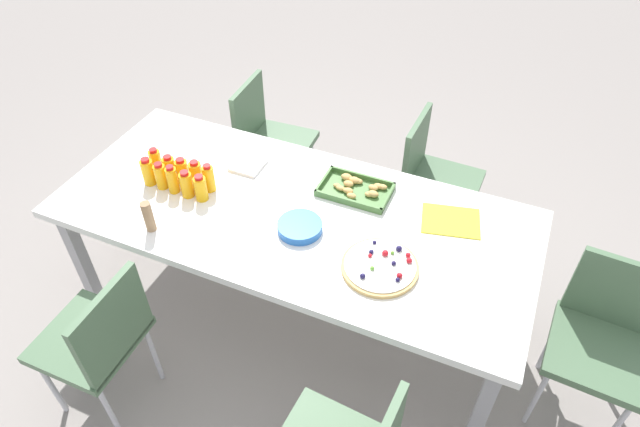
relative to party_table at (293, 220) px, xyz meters
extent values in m
plane|color=gray|center=(0.00, 0.00, -0.67)|extent=(12.00, 12.00, 0.00)
cube|color=white|center=(0.00, 0.00, 0.04)|extent=(2.22, 0.96, 0.04)
cube|color=#99999E|center=(-1.03, -0.40, -0.33)|extent=(0.06, 0.06, 0.69)
cube|color=#99999E|center=(1.03, -0.40, -0.33)|extent=(0.06, 0.06, 0.69)
cube|color=#99999E|center=(-1.03, 0.40, -0.33)|extent=(0.06, 0.06, 0.69)
cube|color=#99999E|center=(1.03, 0.40, -0.33)|extent=(0.06, 0.06, 0.69)
cube|color=#4C6B4C|center=(-0.49, 0.79, -0.22)|extent=(0.42, 0.42, 0.04)
cube|color=#4C6B4C|center=(-0.67, 0.78, -0.03)|extent=(0.05, 0.38, 0.38)
cylinder|color=silver|center=(-0.34, 0.96, -0.47)|extent=(0.02, 0.02, 0.41)
cylinder|color=silver|center=(-0.32, 0.64, -0.47)|extent=(0.02, 0.02, 0.41)
cylinder|color=silver|center=(-0.66, 0.95, -0.47)|extent=(0.02, 0.02, 0.41)
cylinder|color=silver|center=(-0.64, 0.63, -0.47)|extent=(0.02, 0.02, 0.41)
cube|color=#4C6B4C|center=(-0.59, -0.81, -0.22)|extent=(0.41, 0.41, 0.04)
cube|color=#4C6B4C|center=(-0.40, -0.81, -0.03)|extent=(0.04, 0.38, 0.38)
cylinder|color=silver|center=(-0.75, -0.97, -0.47)|extent=(0.02, 0.02, 0.41)
cylinder|color=silver|center=(-0.75, -0.65, -0.47)|extent=(0.02, 0.02, 0.41)
cylinder|color=silver|center=(-0.43, -0.97, -0.47)|extent=(0.02, 0.02, 0.41)
cylinder|color=silver|center=(-0.43, -0.65, -0.47)|extent=(0.02, 0.02, 0.41)
cube|color=#4C6B4C|center=(1.42, -0.01, -0.22)|extent=(0.42, 0.42, 0.04)
cube|color=#4C6B4C|center=(1.43, 0.17, -0.03)|extent=(0.38, 0.05, 0.38)
cylinder|color=silver|center=(1.25, -0.16, -0.47)|extent=(0.02, 0.02, 0.41)
cylinder|color=silver|center=(1.59, 0.14, -0.47)|extent=(0.02, 0.02, 0.41)
cylinder|color=silver|center=(1.27, 0.16, -0.47)|extent=(0.02, 0.02, 0.41)
cube|color=#4C6B4C|center=(0.54, 0.83, -0.22)|extent=(0.41, 0.41, 0.04)
cube|color=#4C6B4C|center=(0.36, 0.83, -0.03)|extent=(0.04, 0.38, 0.38)
cylinder|color=silver|center=(0.71, 0.98, -0.47)|extent=(0.02, 0.02, 0.41)
cylinder|color=silver|center=(0.70, 0.66, -0.47)|extent=(0.02, 0.02, 0.41)
cylinder|color=silver|center=(0.39, 0.99, -0.47)|extent=(0.02, 0.02, 0.41)
cylinder|color=silver|center=(0.38, 0.67, -0.47)|extent=(0.02, 0.02, 0.41)
cylinder|color=#F8AE14|center=(-0.72, -0.09, 0.12)|extent=(0.06, 0.06, 0.13)
cylinder|color=red|center=(-0.72, -0.09, 0.20)|extent=(0.04, 0.04, 0.02)
cylinder|color=#FAAC14|center=(-0.65, -0.09, 0.12)|extent=(0.06, 0.06, 0.13)
cylinder|color=red|center=(-0.65, -0.09, 0.19)|extent=(0.04, 0.04, 0.02)
cylinder|color=#FAAC14|center=(-0.58, -0.10, 0.13)|extent=(0.05, 0.05, 0.13)
cylinder|color=red|center=(-0.58, -0.10, 0.20)|extent=(0.03, 0.03, 0.02)
cylinder|color=#FAAB14|center=(-0.50, -0.10, 0.12)|extent=(0.06, 0.06, 0.13)
cylinder|color=red|center=(-0.50, -0.10, 0.19)|extent=(0.04, 0.04, 0.02)
cylinder|color=#F9AE14|center=(-0.43, -0.09, 0.12)|extent=(0.06, 0.06, 0.12)
cylinder|color=red|center=(-0.43, -0.09, 0.19)|extent=(0.04, 0.04, 0.02)
cylinder|color=#F9AE14|center=(-0.73, -0.02, 0.13)|extent=(0.06, 0.06, 0.13)
cylinder|color=red|center=(-0.73, -0.02, 0.20)|extent=(0.04, 0.04, 0.02)
cylinder|color=#F9AE14|center=(-0.65, -0.02, 0.12)|extent=(0.06, 0.06, 0.12)
cylinder|color=red|center=(-0.65, -0.02, 0.19)|extent=(0.04, 0.04, 0.02)
cylinder|color=#F9AC14|center=(-0.58, -0.01, 0.12)|extent=(0.06, 0.06, 0.12)
cylinder|color=red|center=(-0.58, -0.01, 0.18)|extent=(0.04, 0.04, 0.02)
cylinder|color=#F9AC14|center=(-0.50, -0.01, 0.12)|extent=(0.06, 0.06, 0.13)
cylinder|color=red|center=(-0.50, -0.01, 0.19)|extent=(0.04, 0.04, 0.02)
cylinder|color=#FAAE14|center=(-0.43, -0.02, 0.12)|extent=(0.05, 0.05, 0.13)
cylinder|color=red|center=(-0.43, -0.02, 0.20)|extent=(0.03, 0.03, 0.02)
cylinder|color=tan|center=(0.49, -0.17, 0.07)|extent=(0.32, 0.32, 0.02)
cylinder|color=white|center=(0.49, -0.17, 0.08)|extent=(0.30, 0.30, 0.01)
sphere|color=red|center=(0.58, -0.08, 0.09)|extent=(0.02, 0.02, 0.02)
sphere|color=#66B238|center=(0.51, -0.09, 0.09)|extent=(0.02, 0.02, 0.02)
sphere|color=red|center=(0.49, -0.11, 0.09)|extent=(0.03, 0.03, 0.03)
sphere|color=#66B238|center=(0.46, -0.21, 0.09)|extent=(0.02, 0.02, 0.02)
sphere|color=#1E1947|center=(0.54, -0.15, 0.09)|extent=(0.02, 0.02, 0.02)
sphere|color=red|center=(0.43, -0.15, 0.09)|extent=(0.02, 0.02, 0.02)
sphere|color=#1E1947|center=(0.53, -0.06, 0.09)|extent=(0.03, 0.03, 0.03)
sphere|color=#1E1947|center=(0.42, -0.07, 0.09)|extent=(0.02, 0.02, 0.02)
sphere|color=#1E1947|center=(0.44, -0.27, 0.09)|extent=(0.02, 0.02, 0.02)
sphere|color=#1E1947|center=(0.43, -0.13, 0.09)|extent=(0.02, 0.02, 0.02)
sphere|color=#1E1947|center=(0.58, -0.23, 0.09)|extent=(0.02, 0.02, 0.02)
sphere|color=red|center=(0.59, -0.11, 0.09)|extent=(0.02, 0.02, 0.02)
sphere|color=red|center=(0.58, -0.21, 0.09)|extent=(0.02, 0.02, 0.02)
cube|color=#477238|center=(0.22, 0.24, 0.06)|extent=(0.34, 0.21, 0.01)
cube|color=#477238|center=(0.22, 0.14, 0.08)|extent=(0.34, 0.01, 0.03)
cube|color=#477238|center=(0.22, 0.34, 0.08)|extent=(0.34, 0.01, 0.03)
cube|color=#477238|center=(0.05, 0.24, 0.08)|extent=(0.01, 0.21, 0.03)
cube|color=#477238|center=(0.38, 0.24, 0.08)|extent=(0.01, 0.21, 0.03)
ellipsoid|color=tan|center=(0.15, 0.22, 0.08)|extent=(0.04, 0.03, 0.02)
ellipsoid|color=tan|center=(0.16, 0.22, 0.08)|extent=(0.04, 0.03, 0.02)
ellipsoid|color=tan|center=(0.19, 0.21, 0.08)|extent=(0.05, 0.04, 0.03)
ellipsoid|color=tan|center=(0.13, 0.23, 0.08)|extent=(0.04, 0.03, 0.02)
ellipsoid|color=tan|center=(0.19, 0.30, 0.08)|extent=(0.05, 0.04, 0.03)
ellipsoid|color=tan|center=(0.31, 0.30, 0.08)|extent=(0.05, 0.03, 0.03)
ellipsoid|color=tan|center=(0.29, 0.28, 0.08)|extent=(0.05, 0.03, 0.03)
ellipsoid|color=tan|center=(0.31, 0.24, 0.08)|extent=(0.05, 0.04, 0.03)
ellipsoid|color=tan|center=(0.15, 0.31, 0.08)|extent=(0.06, 0.04, 0.03)
ellipsoid|color=tan|center=(0.29, 0.23, 0.08)|extent=(0.04, 0.03, 0.02)
ellipsoid|color=tan|center=(0.17, 0.26, 0.08)|extent=(0.05, 0.04, 0.03)
ellipsoid|color=tan|center=(0.21, 0.30, 0.08)|extent=(0.04, 0.03, 0.02)
ellipsoid|color=tan|center=(0.33, 0.31, 0.08)|extent=(0.04, 0.03, 0.02)
ellipsoid|color=tan|center=(0.22, 0.19, 0.08)|extent=(0.05, 0.03, 0.03)
cylinder|color=blue|center=(0.09, -0.10, 0.06)|extent=(0.20, 0.20, 0.00)
cylinder|color=blue|center=(0.09, -0.10, 0.07)|extent=(0.20, 0.20, 0.00)
cylinder|color=blue|center=(0.09, -0.10, 0.07)|extent=(0.20, 0.20, 0.00)
cylinder|color=blue|center=(0.09, -0.10, 0.08)|extent=(0.20, 0.20, 0.00)
cylinder|color=blue|center=(0.09, -0.10, 0.08)|extent=(0.20, 0.20, 0.00)
cylinder|color=blue|center=(0.09, -0.10, 0.09)|extent=(0.20, 0.20, 0.00)
cylinder|color=blue|center=(0.09, -0.10, 0.09)|extent=(0.20, 0.20, 0.00)
cylinder|color=blue|center=(0.09, -0.10, 0.10)|extent=(0.20, 0.20, 0.00)
cube|color=white|center=(-0.35, 0.21, 0.07)|extent=(0.15, 0.15, 0.02)
cylinder|color=#9E7A56|center=(-0.52, -0.36, 0.13)|extent=(0.04, 0.04, 0.15)
cube|color=yellow|center=(0.69, 0.23, 0.06)|extent=(0.30, 0.25, 0.01)
camera|label=1|loc=(0.86, -1.66, 1.77)|focal=30.84mm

